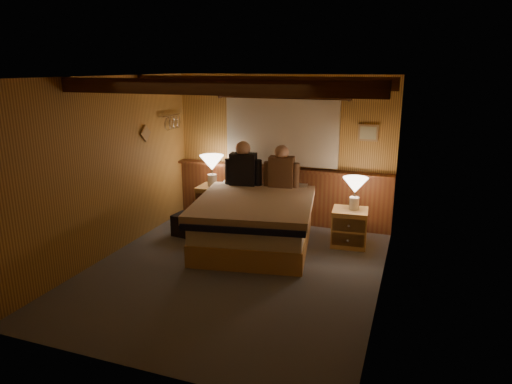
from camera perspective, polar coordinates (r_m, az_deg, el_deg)
The scene contains 19 objects.
floor at distance 5.91m, azimuth -2.81°, elevation -9.76°, with size 4.20×4.20×0.00m, color slate.
ceiling at distance 5.35m, azimuth -3.16°, elevation 14.19°, with size 4.20×4.20×0.00m, color #B88E45.
wall_back at distance 7.45m, azimuth 3.30°, elevation 5.24°, with size 3.60×3.60×0.00m, color gold.
wall_left at distance 6.41m, azimuth -18.01°, elevation 2.84°, with size 4.20×4.20×0.00m, color gold.
wall_right at distance 5.11m, azimuth 15.99°, elevation -0.08°, with size 4.20×4.20×0.00m, color gold.
wall_front at distance 3.75m, azimuth -15.52°, elevation -5.67°, with size 3.60×3.60×0.00m, color gold.
wainscot at distance 7.55m, azimuth 3.07°, elevation -0.19°, with size 3.60×0.23×0.94m.
curtain_window at distance 7.33m, azimuth 3.18°, elevation 7.63°, with size 2.18×0.09×1.11m.
ceiling_beams at distance 5.49m, azimuth -2.52°, elevation 13.29°, with size 3.60×1.65×0.16m.
coat_rail at distance 7.58m, azimuth -10.53°, elevation 8.77°, with size 0.05×0.55×0.24m.
framed_print at distance 7.11m, azimuth 13.85°, elevation 7.19°, with size 0.30×0.04×0.25m.
bed at distance 6.61m, azimuth -0.04°, elevation -3.52°, with size 1.90×2.30×0.71m.
nightstand_left at distance 7.69m, azimuth -5.12°, elevation -1.40°, with size 0.55×0.50×0.59m.
nightstand_right at distance 6.73m, azimuth 11.59°, elevation -4.38°, with size 0.53×0.49×0.54m.
lamp_left at distance 7.54m, azimuth -5.54°, elevation 3.43°, with size 0.40×0.40×0.52m.
lamp_right at distance 6.59m, azimuth 12.29°, elevation 0.59°, with size 0.35×0.35×0.46m.
person_left at distance 7.17m, azimuth -1.62°, elevation 3.15°, with size 0.59×0.29×0.72m.
person_right at distance 7.06m, azimuth 3.20°, elevation 2.80°, with size 0.56×0.26×0.68m.
duffel_bag at distance 7.06m, azimuth -8.08°, elevation -4.11°, with size 0.58×0.39×0.39m.
Camera 1 is at (2.08, -4.93, 2.51)m, focal length 32.00 mm.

